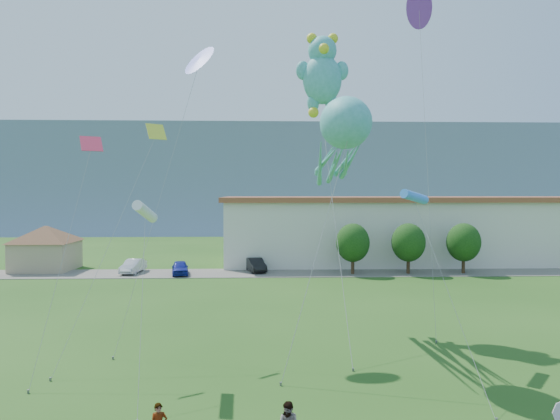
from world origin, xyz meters
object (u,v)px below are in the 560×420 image
object	(u,v)px
parked_car_blue	(180,268)
octopus_kite	(342,139)
parked_car_silver	(133,266)
teddy_bear_kite	(322,73)
parked_car_black	(256,265)
pavilion	(46,243)
warehouse	(463,229)

from	to	relation	value
parked_car_blue	octopus_kite	distance (m)	30.50
parked_car_silver	teddy_bear_kite	xyz separation A→B (m)	(18.21, -19.03, 16.33)
parked_car_black	parked_car_silver	bearing A→B (deg)	167.08
teddy_bear_kite	parked_car_black	bearing A→B (deg)	104.29
parked_car_silver	parked_car_blue	bearing A→B (deg)	-6.18
pavilion	parked_car_silver	bearing A→B (deg)	-13.86
octopus_kite	teddy_bear_kite	xyz separation A→B (m)	(-0.22, 7.41, 5.41)
pavilion	octopus_kite	bearing A→B (deg)	-45.21
warehouse	parked_car_silver	world-z (taller)	warehouse
pavilion	octopus_kite	distance (m)	41.78
parked_car_blue	teddy_bear_kite	xyz separation A→B (m)	(12.97, -17.82, 16.34)
warehouse	parked_car_silver	distance (m)	40.69
octopus_kite	teddy_bear_kite	world-z (taller)	teddy_bear_kite
parked_car_black	teddy_bear_kite	bearing A→B (deg)	-90.96
parked_car_blue	parked_car_black	xyz separation A→B (m)	(7.98, 1.75, 0.02)
warehouse	teddy_bear_kite	bearing A→B (deg)	-127.84
parked_car_silver	parked_car_black	size ratio (longest dim) A/B	1.00
pavilion	parked_car_blue	xyz separation A→B (m)	(15.61, -3.76, -2.25)
warehouse	pavilion	bearing A→B (deg)	-173.16
warehouse	parked_car_black	world-z (taller)	warehouse
parked_car_black	teddy_bear_kite	xyz separation A→B (m)	(4.99, -19.57, 16.33)
pavilion	parked_car_blue	distance (m)	16.21
parked_car_black	teddy_bear_kite	world-z (taller)	teddy_bear_kite
warehouse	parked_car_blue	bearing A→B (deg)	-164.15
parked_car_blue	parked_car_black	distance (m)	8.17
pavilion	parked_car_silver	size ratio (longest dim) A/B	2.08
octopus_kite	parked_car_black	bearing A→B (deg)	100.92
octopus_kite	teddy_bear_kite	bearing A→B (deg)	91.69
warehouse	octopus_kite	distance (m)	41.62
warehouse	parked_car_silver	bearing A→B (deg)	-167.82
warehouse	octopus_kite	xyz separation A→B (m)	(-21.21, -35.00, 7.58)
pavilion	teddy_bear_kite	bearing A→B (deg)	-37.07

